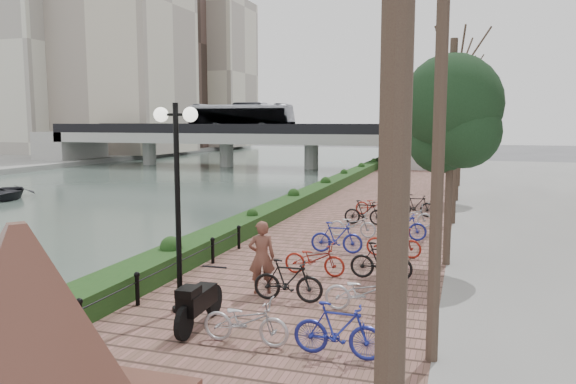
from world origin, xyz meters
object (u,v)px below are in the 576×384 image
at_px(granite_monument, 23,328).
at_px(motorcycle, 200,300).
at_px(boat, 7,192).
at_px(lamppost, 177,162).
at_px(pedestrian, 262,257).

distance_m(granite_monument, motorcycle, 4.35).
xyz_separation_m(granite_monument, boat, (-20.83, 21.01, -1.53)).
relative_size(lamppost, pedestrian, 2.55).
xyz_separation_m(pedestrian, boat, (-21.71, 14.24, -0.97)).
height_order(motorcycle, pedestrian, pedestrian).
relative_size(granite_monument, pedestrian, 2.40).
bearing_deg(granite_monument, boat, 134.76).
xyz_separation_m(granite_monument, lamppost, (-0.39, 4.97, 1.87)).
distance_m(motorcycle, boat, 27.12).
xyz_separation_m(lamppost, motorcycle, (0.86, -0.74, -2.77)).
height_order(granite_monument, lamppost, lamppost).
height_order(granite_monument, motorcycle, granite_monument).
relative_size(granite_monument, motorcycle, 2.41).
distance_m(pedestrian, boat, 25.98).
relative_size(lamppost, motorcycle, 2.56).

